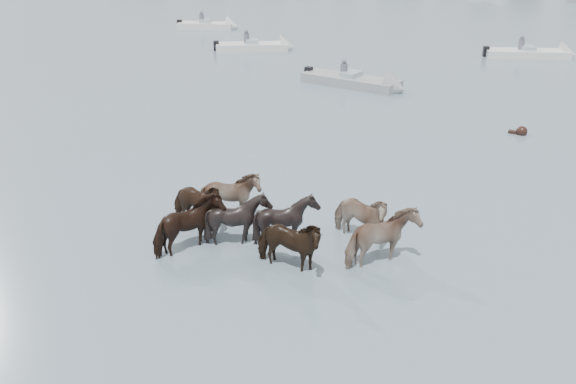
% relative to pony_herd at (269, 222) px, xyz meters
% --- Properties ---
extents(ground, '(400.00, 400.00, 0.00)m').
position_rel_pony_herd_xyz_m(ground, '(-2.33, -2.06, -0.63)').
color(ground, slate).
rests_on(ground, ground).
extents(pony_herd, '(6.96, 4.00, 1.58)m').
position_rel_pony_herd_xyz_m(pony_herd, '(0.00, 0.00, 0.00)').
color(pony_herd, black).
rests_on(pony_herd, ground).
extents(swimming_pony, '(0.72, 0.44, 0.44)m').
position_rel_pony_herd_xyz_m(swimming_pony, '(4.27, 12.73, -0.53)').
color(swimming_pony, black).
rests_on(swimming_pony, ground).
extents(motorboat_a, '(5.17, 4.09, 1.92)m').
position_rel_pony_herd_xyz_m(motorboat_a, '(-13.70, 23.26, -0.41)').
color(motorboat_a, silver).
rests_on(motorboat_a, ground).
extents(motorboat_b, '(5.88, 2.25, 1.92)m').
position_rel_pony_herd_xyz_m(motorboat_b, '(-4.07, 16.93, -0.41)').
color(motorboat_b, gray).
rests_on(motorboat_b, ground).
extents(motorboat_c, '(5.65, 3.60, 1.92)m').
position_rel_pony_herd_xyz_m(motorboat_c, '(2.72, 29.23, -0.41)').
color(motorboat_c, silver).
rests_on(motorboat_c, ground).
extents(motorboat_f, '(5.03, 3.18, 1.92)m').
position_rel_pony_herd_xyz_m(motorboat_f, '(-21.61, 29.28, -0.40)').
color(motorboat_f, silver).
rests_on(motorboat_f, ground).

